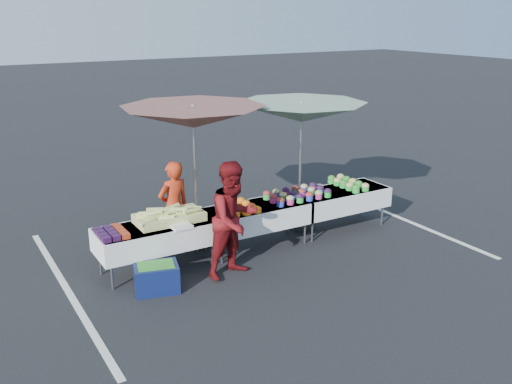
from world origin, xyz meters
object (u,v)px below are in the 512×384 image
table_center (256,215)px  umbrella_right (301,113)px  table_left (156,236)px  umbrella_left (193,118)px  customer (234,220)px  vendor (174,207)px  storage_bin (156,277)px  table_right (339,198)px

table_center → umbrella_right: umbrella_right is taller
table_left → umbrella_left: umbrella_left is taller
customer → umbrella_right: 2.64m
vendor → storage_bin: bearing=45.3°
customer → storage_bin: (-1.24, 0.10, -0.69)m
table_left → umbrella_right: 3.40m
umbrella_right → storage_bin: size_ratio=3.83×
table_right → vendor: 3.12m
customer → umbrella_left: bearing=77.2°
table_left → table_center: (1.80, 0.00, 0.00)m
table_left → table_center: 1.80m
vendor → storage_bin: (-0.81, -1.20, -0.58)m
customer → storage_bin: customer is taller
umbrella_right → storage_bin: 3.94m
table_right → vendor: (-3.06, 0.55, 0.20)m
umbrella_right → table_left: bearing=-172.4°
customer → umbrella_right: (2.01, 1.15, 1.27)m
customer → umbrella_left: umbrella_left is taller
table_center → umbrella_right: (1.18, 0.40, 1.59)m
umbrella_left → storage_bin: 2.70m
umbrella_right → table_right: bearing=-32.8°
customer → storage_bin: bearing=163.0°
vendor → storage_bin: size_ratio=2.17×
customer → table_center: bearing=29.7°
umbrella_left → storage_bin: (-1.25, -1.27, -2.02)m
customer → umbrella_left: 1.91m
table_center → vendor: vendor is taller
table_center → umbrella_right: bearing=18.7°
customer → vendor: bearing=96.0°
umbrella_right → storage_bin: (-3.25, -1.05, -1.96)m
table_right → umbrella_right: bearing=147.2°
table_left → table_right: size_ratio=1.00×
table_left → umbrella_right: umbrella_right is taller
vendor → customer: customer is taller
storage_bin → umbrella_left: bearing=60.4°
table_left → customer: bearing=-37.7°
table_center → vendor: 1.39m
vendor → table_right: bearing=159.0°
table_center → storage_bin: size_ratio=2.56×
table_center → table_left: bearing=180.0°
umbrella_left → table_right: bearing=-13.4°
vendor → umbrella_right: umbrella_right is taller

